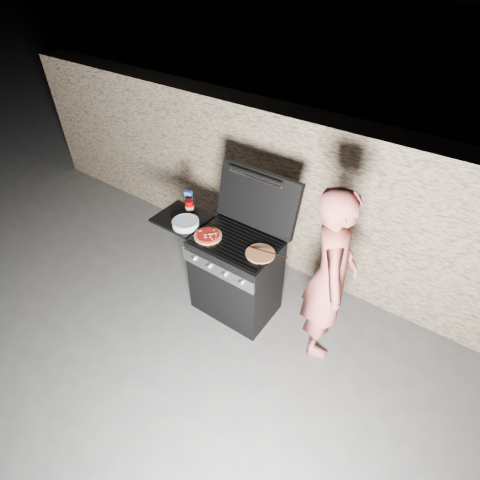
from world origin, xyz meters
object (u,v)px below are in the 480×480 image
Objects in this scene: person at (330,277)px; pizza_topped at (208,235)px; gas_grill at (216,266)px; sauce_jar at (189,206)px.

pizza_topped is at bearing 76.71° from person.
gas_grill is at bearing 88.99° from pizza_topped.
person reaches higher than sauce_jar.
person is at bearing 10.56° from pizza_topped.
sauce_jar is (-0.42, 0.22, 0.04)m from pizza_topped.
pizza_topped is (-0.00, -0.09, 0.47)m from gas_grill.
sauce_jar is at bearing 65.86° from person.
pizza_topped is at bearing -91.01° from gas_grill.
person is at bearing 6.00° from gas_grill.
pizza_topped is 1.17m from person.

